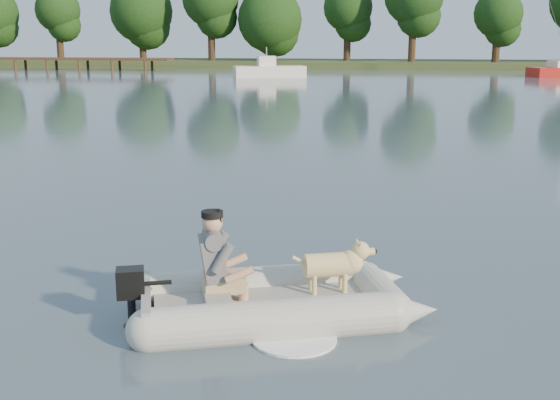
% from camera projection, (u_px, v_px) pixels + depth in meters
% --- Properties ---
extents(water, '(160.00, 160.00, 0.00)m').
position_uv_depth(water, '(207.00, 295.00, 8.18)').
color(water, slate).
rests_on(water, ground).
extents(shore_bank, '(160.00, 12.00, 0.70)m').
position_uv_depth(shore_bank, '(372.00, 64.00, 67.74)').
color(shore_bank, '#47512D').
rests_on(shore_bank, water).
extents(dock, '(18.00, 2.00, 1.04)m').
position_uv_depth(dock, '(73.00, 64.00, 62.04)').
color(dock, '#4C331E').
rests_on(dock, water).
extents(treeline, '(75.85, 7.35, 9.27)m').
position_uv_depth(treeline, '(389.00, 9.00, 65.48)').
color(treeline, '#332316').
rests_on(treeline, shore_bank).
extents(dinghy, '(5.40, 4.82, 1.27)m').
position_uv_depth(dinghy, '(275.00, 268.00, 7.46)').
color(dinghy, '#A7A7A2').
rests_on(dinghy, water).
extents(man, '(0.81, 0.76, 0.98)m').
position_uv_depth(man, '(215.00, 255.00, 7.35)').
color(man, '#5E5D62').
rests_on(man, dinghy).
extents(dog, '(0.90, 0.57, 0.57)m').
position_uv_depth(dog, '(328.00, 269.00, 7.62)').
color(dog, '#CFBC77').
rests_on(dog, dinghy).
extents(outboard_motor, '(0.44, 0.38, 0.72)m').
position_uv_depth(outboard_motor, '(131.00, 300.00, 7.24)').
color(outboard_motor, black).
rests_on(outboard_motor, dinghy).
extents(motorboat, '(5.70, 3.75, 2.25)m').
position_uv_depth(motorboat, '(269.00, 63.00, 50.74)').
color(motorboat, white).
rests_on(motorboat, water).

